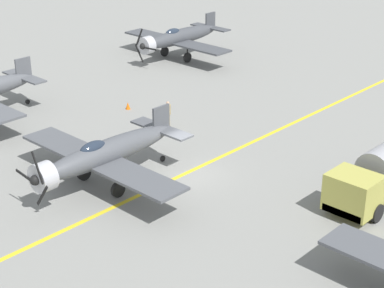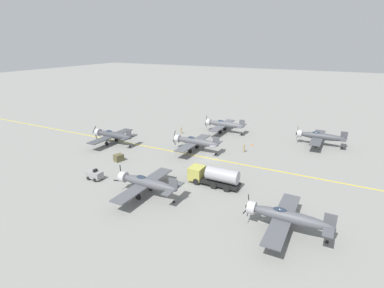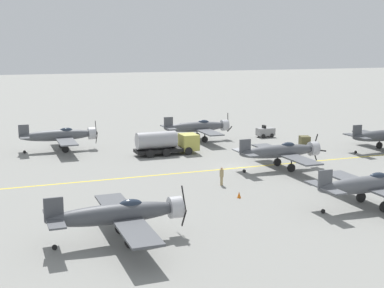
% 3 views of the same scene
% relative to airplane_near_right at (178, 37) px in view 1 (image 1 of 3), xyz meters
% --- Properties ---
extents(ground_plane, '(400.00, 400.00, 0.00)m').
position_rel_airplane_near_right_xyz_m(ground_plane, '(-17.49, 17.29, -2.01)').
color(ground_plane, gray).
extents(taxiway_stripe, '(0.30, 160.00, 0.01)m').
position_rel_airplane_near_right_xyz_m(taxiway_stripe, '(-17.49, 17.29, -2.01)').
color(taxiway_stripe, yellow).
rests_on(taxiway_stripe, ground).
extents(airplane_near_right, '(12.00, 9.98, 3.65)m').
position_rel_airplane_near_right_xyz_m(airplane_near_right, '(0.00, 0.00, 0.00)').
color(airplane_near_right, '#45474C').
rests_on(airplane_near_right, ground).
extents(airplane_mid_center, '(12.00, 9.98, 3.68)m').
position_rel_airplane_near_right_xyz_m(airplane_mid_center, '(-15.27, 21.65, -0.00)').
color(airplane_mid_center, '#515459').
rests_on(airplane_mid_center, ground).
extents(fuel_tanker, '(2.68, 8.00, 2.98)m').
position_rel_airplane_near_right_xyz_m(fuel_tanker, '(-27.31, 12.25, -0.50)').
color(fuel_tanker, black).
rests_on(fuel_tanker, ground).
extents(ground_crew_walking, '(0.39, 0.39, 1.81)m').
position_rel_airplane_near_right_xyz_m(ground_crew_walking, '(-11.37, 12.71, -1.02)').
color(ground_crew_walking, tan).
rests_on(ground_crew_walking, ground).
extents(traffic_cone, '(0.36, 0.36, 0.55)m').
position_rel_airplane_near_right_xyz_m(traffic_cone, '(-6.81, 12.43, -1.74)').
color(traffic_cone, orange).
rests_on(traffic_cone, ground).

